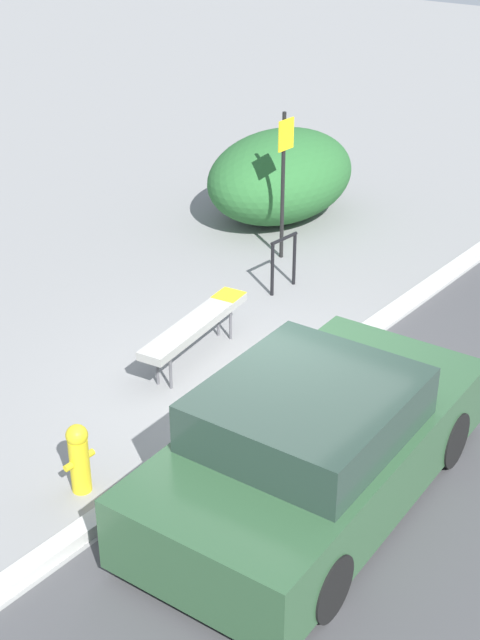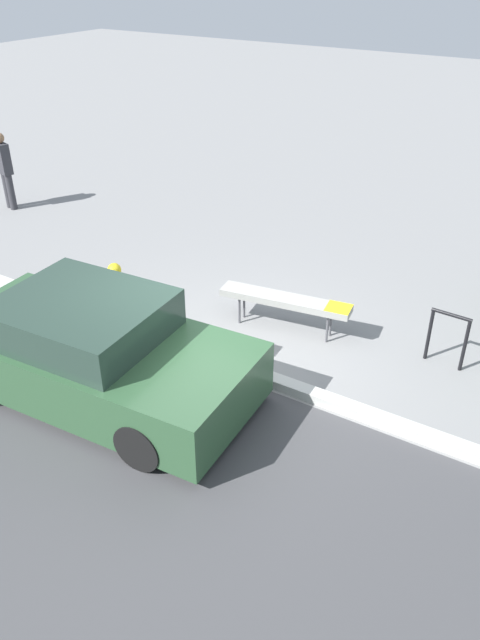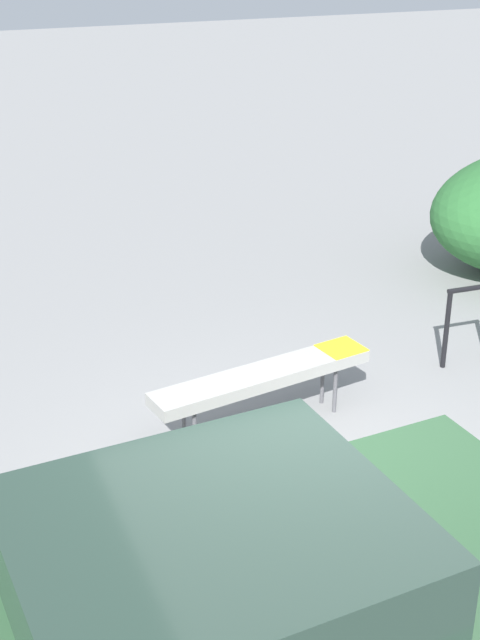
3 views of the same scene
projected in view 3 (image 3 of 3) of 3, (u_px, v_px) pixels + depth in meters
The scene contains 5 objects.
ground_plane at pixel (300, 525), 6.46m from camera, with size 60.00×60.00×0.00m, color gray.
curb at pixel (301, 518), 6.43m from camera, with size 60.00×0.20×0.13m.
bench at pixel (263, 377), 7.45m from camera, with size 2.03×0.65×0.57m.
bike_rack at pixel (470, 317), 8.55m from camera, with size 0.55×0.08×0.83m.
parked_car_near at pixel (235, 624), 4.71m from camera, with size 4.19×2.13×1.35m.
Camera 3 is at (-2.39, -4.68, 4.07)m, focal length 50.00 mm.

